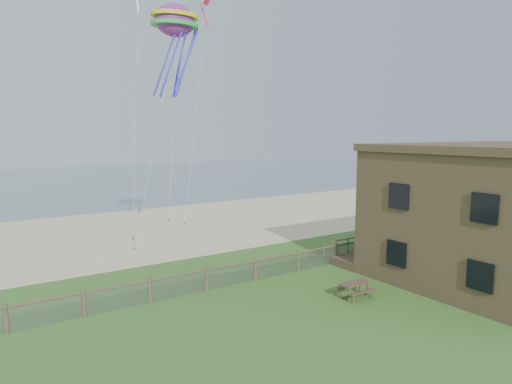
% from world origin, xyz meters
% --- Properties ---
extents(ground, '(160.00, 160.00, 0.00)m').
position_xyz_m(ground, '(0.00, 0.00, 0.00)').
color(ground, '#3B6322').
rests_on(ground, ground).
extents(sand_beach, '(72.00, 20.00, 0.02)m').
position_xyz_m(sand_beach, '(0.00, 22.00, 0.00)').
color(sand_beach, '#C8BE90').
rests_on(sand_beach, ground).
extents(ocean, '(160.00, 68.00, 0.02)m').
position_xyz_m(ocean, '(0.00, 66.00, 0.00)').
color(ocean, slate).
rests_on(ocean, ground).
extents(chainlink_fence, '(36.20, 0.20, 1.25)m').
position_xyz_m(chainlink_fence, '(0.00, 6.00, 0.55)').
color(chainlink_fence, '#4A3B29').
rests_on(chainlink_fence, ground).
extents(motel_deck, '(15.00, 2.00, 0.50)m').
position_xyz_m(motel_deck, '(13.00, 5.00, 0.25)').
color(motel_deck, brown).
rests_on(motel_deck, ground).
extents(picnic_table, '(1.70, 1.30, 0.71)m').
position_xyz_m(picnic_table, '(2.59, 1.13, 0.35)').
color(picnic_table, brown).
rests_on(picnic_table, ground).
extents(octopus_kite, '(3.30, 2.54, 6.23)m').
position_xyz_m(octopus_kite, '(-1.36, 12.85, 13.23)').
color(octopus_kite, red).
extents(kite_red, '(1.72, 1.83, 2.32)m').
position_xyz_m(kite_red, '(3.65, 17.98, 17.42)').
color(kite_red, red).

